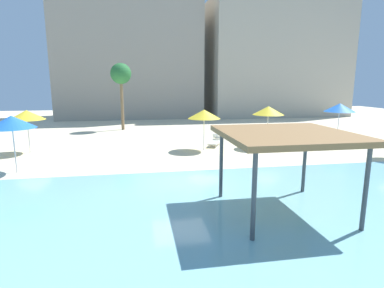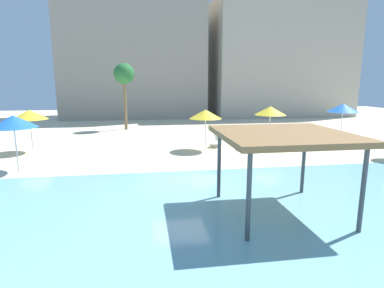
{
  "view_description": "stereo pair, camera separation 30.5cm",
  "coord_description": "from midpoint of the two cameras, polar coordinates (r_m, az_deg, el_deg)",
  "views": [
    {
      "loc": [
        -1.75,
        -13.3,
        4.36
      ],
      "look_at": [
        0.9,
        2.0,
        1.3
      ],
      "focal_mm": 29.13,
      "sensor_mm": 36.0,
      "label": 1
    },
    {
      "loc": [
        -1.44,
        -13.35,
        4.36
      ],
      "look_at": [
        0.9,
        2.0,
        1.3
      ],
      "focal_mm": 29.13,
      "sensor_mm": 36.0,
      "label": 2
    }
  ],
  "objects": [
    {
      "name": "ground_plane",
      "position": [
        14.11,
        -2.86,
        -6.86
      ],
      "size": [
        80.0,
        80.0,
        0.0
      ],
      "primitive_type": "plane",
      "color": "beige"
    },
    {
      "name": "lagoon_water",
      "position": [
        9.31,
        1.26,
        -16.65
      ],
      "size": [
        44.0,
        13.5,
        0.04
      ],
      "primitive_type": "cube",
      "color": "#7AB7C1",
      "rests_on": "ground"
    },
    {
      "name": "shade_pavilion",
      "position": [
        10.58,
        16.08,
        1.18
      ],
      "size": [
        4.12,
        4.12,
        2.78
      ],
      "color": "#42474C",
      "rests_on": "ground"
    },
    {
      "name": "beach_umbrella_yellow_1",
      "position": [
        21.65,
        13.42,
        5.97
      ],
      "size": [
        2.1,
        2.1,
        2.81
      ],
      "color": "silver",
      "rests_on": "ground"
    },
    {
      "name": "beach_umbrella_blue_2",
      "position": [
        26.15,
        25.12,
        6.05
      ],
      "size": [
        2.29,
        2.29,
        2.83
      ],
      "color": "silver",
      "rests_on": "ground"
    },
    {
      "name": "beach_umbrella_yellow_3",
      "position": [
        20.26,
        1.79,
        5.48
      ],
      "size": [
        2.12,
        2.12,
        2.66
      ],
      "color": "silver",
      "rests_on": "ground"
    },
    {
      "name": "beach_umbrella_blue_4",
      "position": [
        17.37,
        -30.58,
        3.48
      ],
      "size": [
        2.21,
        2.21,
        2.82
      ],
      "color": "silver",
      "rests_on": "ground"
    },
    {
      "name": "beach_umbrella_yellow_5",
      "position": [
        22.04,
        -28.38,
        4.7
      ],
      "size": [
        2.17,
        2.17,
        2.7
      ],
      "color": "silver",
      "rests_on": "ground"
    },
    {
      "name": "lounge_chair_1",
      "position": [
        22.07,
        3.91,
        0.6
      ],
      "size": [
        1.37,
        1.97,
        0.74
      ],
      "rotation": [
        0.0,
        0.0,
        -2.02
      ],
      "color": "white",
      "rests_on": "ground"
    },
    {
      "name": "palm_tree_0",
      "position": [
        29.96,
        -13.2,
        12.17
      ],
      "size": [
        1.9,
        1.9,
        6.14
      ],
      "color": "brown",
      "rests_on": "ground"
    },
    {
      "name": "hotel_block_0",
      "position": [
        42.03,
        -11.63,
        18.72
      ],
      "size": [
        17.59,
        8.01,
        20.12
      ],
      "primitive_type": "cube",
      "color": "#9E9384",
      "rests_on": "ground"
    },
    {
      "name": "hotel_block_1",
      "position": [
        46.32,
        13.93,
        14.69
      ],
      "size": [
        17.99,
        11.9,
        14.95
      ],
      "primitive_type": "cube",
      "color": "#B2A893",
      "rests_on": "ground"
    }
  ]
}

